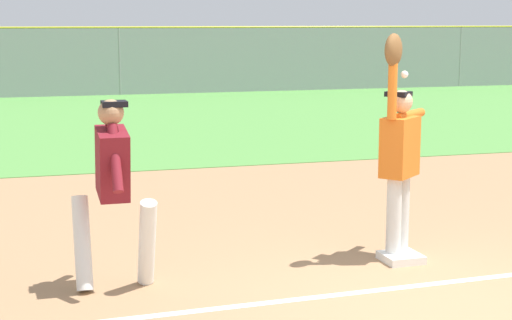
# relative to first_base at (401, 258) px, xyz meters

# --- Properties ---
(ground_plane) EXTENTS (70.49, 70.49, 0.00)m
(ground_plane) POSITION_rel_first_base_xyz_m (-0.28, -1.30, -0.04)
(ground_plane) COLOR #A37A54
(outfield_grass) EXTENTS (49.79, 14.05, 0.01)m
(outfield_grass) POSITION_rel_first_base_xyz_m (-0.28, 12.80, -0.04)
(outfield_grass) COLOR #549342
(outfield_grass) RESTS_ON ground_plane
(first_base) EXTENTS (0.39, 0.39, 0.08)m
(first_base) POSITION_rel_first_base_xyz_m (0.00, 0.00, 0.00)
(first_base) COLOR white
(first_base) RESTS_ON ground_plane
(fielder) EXTENTS (0.75, 0.66, 2.28)m
(fielder) POSITION_rel_first_base_xyz_m (0.00, 0.12, 1.08)
(fielder) COLOR silver
(fielder) RESTS_ON ground_plane
(runner) EXTENTS (0.71, 0.84, 1.72)m
(runner) POSITION_rel_first_base_xyz_m (-2.86, -0.03, 0.96)
(runner) COLOR white
(runner) RESTS_ON ground_plane
(baseball) EXTENTS (0.07, 0.07, 0.07)m
(baseball) POSITION_rel_first_base_xyz_m (0.00, 0.05, 1.84)
(baseball) COLOR white
(outfield_fence) EXTENTS (49.87, 0.08, 2.22)m
(outfield_fence) POSITION_rel_first_base_xyz_m (-0.28, 19.83, 1.07)
(outfield_fence) COLOR #93999E
(outfield_fence) RESTS_ON ground_plane
(parked_car_black) EXTENTS (4.54, 2.40, 1.25)m
(parked_car_black) POSITION_rel_first_base_xyz_m (-1.34, 23.70, 0.63)
(parked_car_black) COLOR black
(parked_car_black) RESTS_ON ground_plane
(parked_car_silver) EXTENTS (4.57, 2.46, 1.25)m
(parked_car_silver) POSITION_rel_first_base_xyz_m (4.49, 23.54, 0.63)
(parked_car_silver) COLOR #B7B7BC
(parked_car_silver) RESTS_ON ground_plane
(parked_car_tan) EXTENTS (4.57, 2.47, 1.25)m
(parked_car_tan) POSITION_rel_first_base_xyz_m (10.79, 24.10, 0.63)
(parked_car_tan) COLOR tan
(parked_car_tan) RESTS_ON ground_plane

